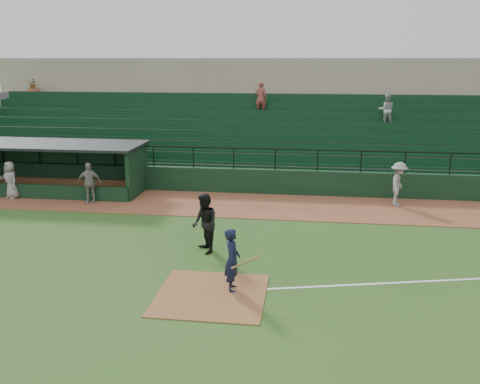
# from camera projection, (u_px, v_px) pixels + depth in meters

# --- Properties ---
(ground) EXTENTS (90.00, 90.00, 0.00)m
(ground) POSITION_uv_depth(u_px,v_px,m) (217.00, 280.00, 15.03)
(ground) COLOR #2A4F19
(ground) RESTS_ON ground
(warning_track) EXTENTS (40.00, 4.00, 0.03)m
(warning_track) POSITION_uv_depth(u_px,v_px,m) (249.00, 205.00, 22.70)
(warning_track) COLOR brown
(warning_track) RESTS_ON ground
(home_plate_dirt) EXTENTS (3.00, 3.00, 0.03)m
(home_plate_dirt) POSITION_uv_depth(u_px,v_px,m) (211.00, 295.00, 14.07)
(home_plate_dirt) COLOR brown
(home_plate_dirt) RESTS_ON ground
(stadium_structure) EXTENTS (38.00, 13.08, 6.40)m
(stadium_structure) POSITION_uv_depth(u_px,v_px,m) (266.00, 129.00, 30.23)
(stadium_structure) COLOR black
(stadium_structure) RESTS_ON ground
(dugout) EXTENTS (8.90, 3.20, 2.42)m
(dugout) POSITION_uv_depth(u_px,v_px,m) (57.00, 164.00, 25.12)
(dugout) COLOR black
(dugout) RESTS_ON ground
(batter_at_plate) EXTENTS (1.06, 0.73, 1.83)m
(batter_at_plate) POSITION_uv_depth(u_px,v_px,m) (232.00, 260.00, 14.15)
(batter_at_plate) COLOR black
(batter_at_plate) RESTS_ON ground
(umpire) EXTENTS (1.15, 1.23, 2.03)m
(umpire) POSITION_uv_depth(u_px,v_px,m) (205.00, 224.00, 16.97)
(umpire) COLOR black
(umpire) RESTS_ON ground
(runner) EXTENTS (1.07, 1.42, 1.96)m
(runner) POSITION_uv_depth(u_px,v_px,m) (398.00, 184.00, 22.35)
(runner) COLOR gray
(runner) RESTS_ON warning_track
(dugout_player_a) EXTENTS (1.15, 0.66, 1.84)m
(dugout_player_a) POSITION_uv_depth(u_px,v_px,m) (89.00, 183.00, 22.86)
(dugout_player_a) COLOR gray
(dugout_player_a) RESTS_ON warning_track
(dugout_player_b) EXTENTS (1.02, 0.92, 1.75)m
(dugout_player_b) POSITION_uv_depth(u_px,v_px,m) (11.00, 180.00, 23.57)
(dugout_player_b) COLOR gray
(dugout_player_b) RESTS_ON warning_track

